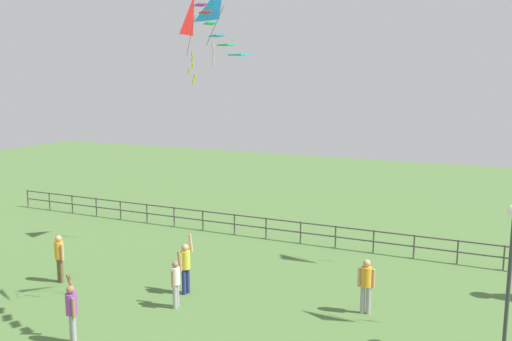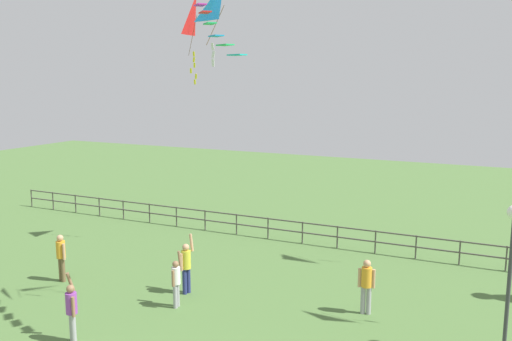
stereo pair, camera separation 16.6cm
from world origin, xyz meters
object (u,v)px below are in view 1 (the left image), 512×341
at_px(person_3, 185,265).
at_px(person_4, 59,255).
at_px(person_5, 176,280).
at_px(kite_3, 224,7).
at_px(kite_6, 195,18).
at_px(person_0, 366,283).
at_px(lamppost, 512,246).
at_px(person_1, 72,309).

height_order(person_3, person_4, person_3).
bearing_deg(person_5, kite_3, 8.81).
xyz_separation_m(kite_3, kite_6, (-4.15, 5.33, 0.40)).
relative_size(person_4, person_5, 0.95).
xyz_separation_m(person_0, person_4, (-10.27, -1.91, -0.01)).
relative_size(person_0, person_4, 1.01).
height_order(person_5, kite_3, kite_3).
xyz_separation_m(person_4, kite_3, (6.48, 0.11, 7.97)).
height_order(lamppost, person_1, lamppost).
bearing_deg(person_0, person_4, -169.44).
height_order(person_1, person_3, person_3).
bearing_deg(person_4, person_5, -1.62).
bearing_deg(kite_6, person_4, -113.19).
relative_size(person_0, kite_6, 0.49).
xyz_separation_m(person_4, person_5, (4.86, -0.14, -0.08)).
distance_m(person_1, kite_3, 9.12).
bearing_deg(person_1, lamppost, 20.95).
xyz_separation_m(person_1, kite_6, (-1.29, 8.70, 8.39)).
distance_m(person_3, person_4, 4.63).
relative_size(person_0, person_5, 0.96).
bearing_deg(kite_6, person_3, -63.94).
bearing_deg(person_4, lamppost, 3.08).
distance_m(person_1, person_5, 3.35).
height_order(person_1, person_4, person_1).
relative_size(person_1, person_5, 1.08).
relative_size(lamppost, person_3, 2.01).
distance_m(person_0, kite_3, 9.00).
bearing_deg(person_5, person_1, -111.56).
bearing_deg(person_0, person_1, -142.14).
bearing_deg(person_1, person_4, 138.11).
xyz_separation_m(person_1, person_4, (-3.62, 3.25, 0.01)).
xyz_separation_m(person_0, person_5, (-5.42, -2.05, -0.09)).
xyz_separation_m(person_1, kite_3, (2.85, 3.37, 7.98)).
distance_m(person_4, kite_6, 10.26).
bearing_deg(kite_6, person_0, -23.97).
bearing_deg(lamppost, person_0, 163.21).
height_order(lamppost, person_0, lamppost).
height_order(person_1, kite_3, kite_3).
bearing_deg(person_0, person_5, -159.25).
bearing_deg(person_0, kite_3, -154.61).
bearing_deg(lamppost, kite_3, -175.16).
bearing_deg(lamppost, person_4, -176.92).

